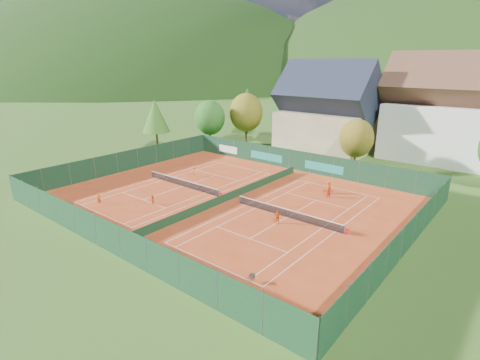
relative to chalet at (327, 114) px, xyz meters
The scene contains 27 objects.
ground 30.87m from the chalet, 84.29° to the right, with size 600.00×600.00×0.00m, color #2F551A.
clay_pad 30.87m from the chalet, 84.29° to the right, with size 40.00×32.00×0.01m, color #AF3B19.
court_markings_left 31.12m from the chalet, 99.46° to the right, with size 11.03×23.83×0.00m.
court_markings_right 32.63m from the chalet, 69.86° to the right, with size 11.03×23.83×0.00m.
tennis_net_left 31.00m from the chalet, 99.17° to the right, with size 13.30×0.10×1.02m.
tennis_net_right 32.59m from the chalet, 69.60° to the right, with size 13.30×0.10×1.02m.
court_divider 30.77m from the chalet, 84.29° to the right, with size 0.03×28.80×1.00m.
fence_north 15.14m from the chalet, 79.70° to the right, with size 40.00×0.10×3.00m.
fence_south 46.38m from the chalet, 86.27° to the right, with size 40.00×0.04×3.00m.
fence_west 34.86m from the chalet, 119.54° to the right, with size 0.04×32.00×3.00m.
fence_east 38.11m from the chalet, 52.48° to the right, with size 0.09×32.00×3.00m.
chalet is the anchor object (origin of this frame).
hotel_block_a 19.94m from the chalet, 17.53° to the left, with size 21.60×11.00×17.25m.
tree_west_front 21.51m from the chalet, 152.24° to the right, with size 5.72×5.72×8.69m.
tree_west_mid 15.53m from the chalet, 165.07° to the right, with size 6.44×6.44×9.78m.
tree_west_back 21.38m from the chalet, 169.22° to the left, with size 5.60×5.60×10.00m.
tree_center 12.19m from the chalet, 41.63° to the right, with size 5.01×5.01×7.60m.
tree_west_side 30.81m from the chalet, 144.25° to the right, with size 5.04×5.04×9.00m.
ball_hopper 45.15m from the chalet, 69.71° to the right, with size 0.34×0.34×0.80m.
loose_ball_0 38.85m from the chalet, 97.63° to the right, with size 0.07×0.07×0.07m, color #CCD833.
loose_ball_1 43.01m from the chalet, 75.29° to the right, with size 0.07×0.07×0.07m, color #CCD833.
player_left_near 41.52m from the chalet, 101.04° to the right, with size 0.47×0.31×1.30m, color #DB5913.
player_left_mid 37.24m from the chalet, 94.45° to the right, with size 0.57×0.45×1.18m, color #ED5715.
player_left_far 27.57m from the chalet, 105.03° to the right, with size 0.97×0.56×1.51m, color orange.
player_right_near 34.32m from the chalet, 70.89° to the right, with size 0.84×0.35×1.43m, color #DC5913.
player_right_far_a 23.94m from the chalet, 61.82° to the right, with size 0.78×0.50×1.59m, color #CF5312.
player_right_far_b 25.42m from the chalet, 61.85° to the right, with size 1.31×0.42×1.41m, color #DB4313.
Camera 1 is at (27.04, -31.24, 15.80)m, focal length 28.00 mm.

